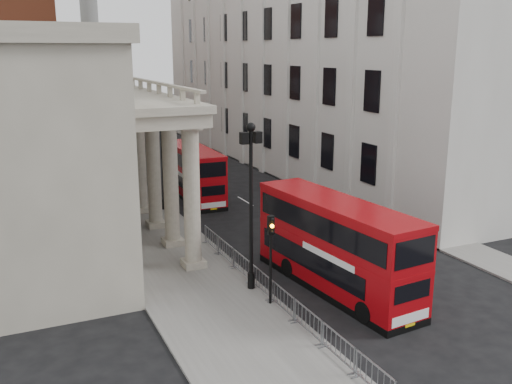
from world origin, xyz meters
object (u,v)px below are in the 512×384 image
Objects in this scene: lamp_post_north at (118,121)px; traffic_light at (271,243)px; lamp_post_south at (251,196)px; bus_near at (336,244)px; monument_column at (90,26)px; pedestrian_b at (121,218)px; lamp_post_mid at (162,146)px; bus_far at (194,172)px; pedestrian_c at (119,202)px; pedestrian_a at (122,220)px.

lamp_post_north is 34.07m from traffic_light.
lamp_post_south and lamp_post_north have the same top height.
traffic_light is 0.40× the size of bus_near.
pedestrian_b is at bearing -97.94° from monument_column.
lamp_post_south is 5.48× the size of pedestrian_b.
lamp_post_mid reaches higher than bus_near.
pedestrian_b is (-4.04, 14.44, -2.23)m from traffic_light.
pedestrian_b is (-3.94, 12.42, -4.03)m from lamp_post_south.
lamp_post_south is (-6.60, -88.00, -11.07)m from monument_column.
traffic_light is 0.45× the size of bus_far.
pedestrian_c is at bearing -156.64° from bus_far.
lamp_post_north is at bearing 91.32° from bus_near.
pedestrian_b is (0.04, 0.61, -0.06)m from pedestrian_a.
lamp_post_north is at bearing -90.86° from pedestrian_b.
bus_near is at bearing -86.73° from bus_far.
lamp_post_mid is 18.16m from bus_near.
traffic_light is 15.16m from pedestrian_b.
monument_column reaches higher than lamp_post_mid.
lamp_post_south reaches higher than bus_near.
lamp_post_south is 0.86× the size of bus_far.
monument_column reaches higher than bus_near.
traffic_light is 2.44× the size of pedestrian_c.
bus_near is (3.81, 0.46, -0.71)m from traffic_light.
pedestrian_a is 0.62m from pedestrian_b.
monument_column is at bearing 88.72° from bus_far.
pedestrian_c is at bearing 107.05° from bus_near.
monument_column is at bearing 84.76° from lamp_post_mid.
lamp_post_north is 33.87m from bus_near.
lamp_post_north is at bearing 90.00° from lamp_post_south.
lamp_post_south is 13.08m from pedestrian_a.
lamp_post_mid reaches higher than bus_far.
pedestrian_c is (0.65, 4.22, 0.06)m from pedestrian_a.
pedestrian_c is (-7.24, 17.58, -1.39)m from bus_near.
monument_column is 90.62m from bus_near.
bus_near is at bearing -21.66° from lamp_post_south.
lamp_post_mid is (0.00, 16.00, 0.00)m from lamp_post_south.
bus_far is 5.48× the size of pedestrian_c.
lamp_post_south is 0.77× the size of bus_near.
traffic_light is 3.91m from bus_near.
lamp_post_south is 13.64m from pedestrian_b.
lamp_post_south is at bearing -91.91° from pedestrian_a.
traffic_light is at bearing -94.13° from monument_column.
lamp_post_south is 1.00× the size of lamp_post_mid.
bus_far is (-3.32, -69.32, -13.82)m from monument_column.
lamp_post_south reaches higher than bus_far.
monument_column reaches higher than lamp_post_south.
traffic_light is at bearing -87.16° from lamp_post_south.
monument_column is 78.38m from pedestrian_a.
lamp_post_mid reaches higher than pedestrian_c.
traffic_light is at bearing 116.16° from pedestrian_b.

